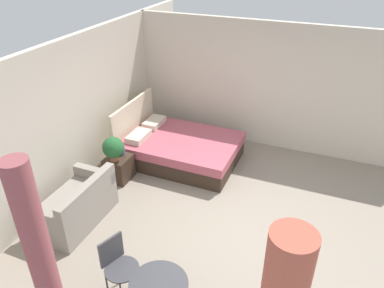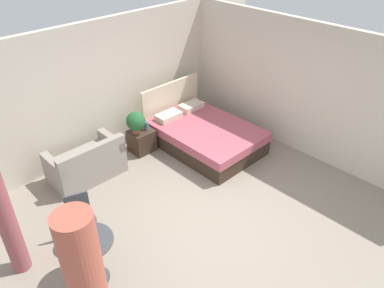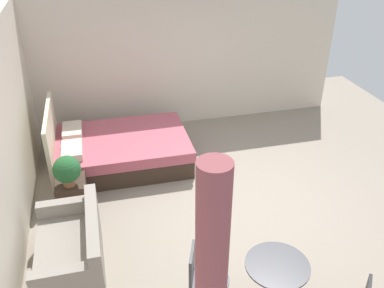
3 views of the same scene
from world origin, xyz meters
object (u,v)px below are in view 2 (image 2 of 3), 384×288
Objects in this scene: couch at (87,164)px; bed at (203,134)px; nightstand at (142,141)px; cafe_chair_near_window at (80,215)px; balcony_table at (90,253)px; potted_plant at (136,122)px; vase at (146,126)px.

bed is at bearing -17.87° from couch.
nightstand is (-1.05, 0.77, -0.04)m from bed.
nightstand is 0.57× the size of cafe_chair_near_window.
couch is 2.40m from balcony_table.
nightstand is 1.03× the size of potted_plant.
potted_plant is 0.28m from vase.
bed is 4.76× the size of nightstand.
potted_plant is 2.61× the size of vase.
cafe_chair_near_window reaches higher than vase.
bed is 2.69× the size of cafe_chair_near_window.
couch is 1.64m from cafe_chair_near_window.
vase is (1.41, -0.02, 0.26)m from couch.
nightstand is (1.29, 0.01, -0.06)m from couch.
bed is at bearing 20.71° from balcony_table.
balcony_table reaches higher than nightstand.
potted_plant is (1.19, 0.02, 0.43)m from couch.
nightstand is 0.35m from vase.
couch is at bearing 162.13° from bed.
potted_plant is 2.51m from cafe_chair_near_window.
couch is at bearing -179.37° from nightstand.
vase is at bearing 38.60° from balcony_table.
balcony_table is at bearing -138.31° from potted_plant.
balcony_table is at bearing -141.40° from vase.
balcony_table is at bearing -139.55° from nightstand.
bed is 12.80× the size of vase.
cafe_chair_near_window is at bearing -148.01° from nightstand.
bed is 1.46m from potted_plant.
bed is 3.02× the size of balcony_table.
couch is 2.88× the size of potted_plant.
couch is (-2.35, 0.76, 0.02)m from bed.
vase is (-0.93, 0.73, 0.28)m from bed.
potted_plant is (-0.10, 0.00, 0.49)m from nightstand.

